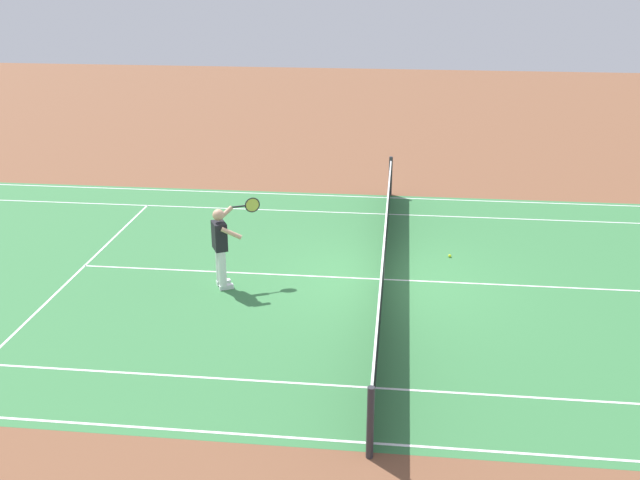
% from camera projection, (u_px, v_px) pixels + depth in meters
% --- Properties ---
extents(ground_plane, '(60.00, 60.00, 0.00)m').
position_uv_depth(ground_plane, '(383.00, 279.00, 15.22)').
color(ground_plane, brown).
extents(court_slab, '(24.20, 11.40, 0.00)m').
position_uv_depth(court_slab, '(383.00, 279.00, 15.22)').
color(court_slab, '#387A42').
rests_on(court_slab, ground_plane).
extents(court_line_markings, '(23.85, 11.05, 0.01)m').
position_uv_depth(court_line_markings, '(383.00, 279.00, 15.22)').
color(court_line_markings, white).
rests_on(court_line_markings, ground_plane).
extents(tennis_net, '(0.10, 11.70, 1.08)m').
position_uv_depth(tennis_net, '(384.00, 257.00, 15.05)').
color(tennis_net, '#2D2D33').
rests_on(tennis_net, ground_plane).
extents(tennis_player_near, '(0.88, 0.98, 1.70)m').
position_uv_depth(tennis_player_near, '(221.00, 244.00, 14.57)').
color(tennis_player_near, white).
rests_on(tennis_player_near, ground_plane).
extents(tennis_ball, '(0.07, 0.07, 0.07)m').
position_uv_depth(tennis_ball, '(450.00, 256.00, 16.33)').
color(tennis_ball, '#CCE01E').
rests_on(tennis_ball, ground_plane).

